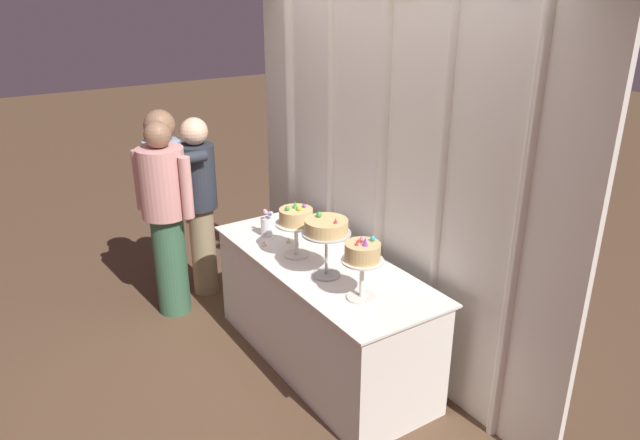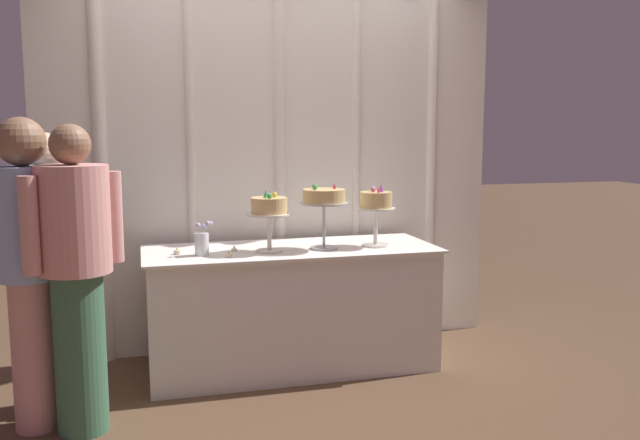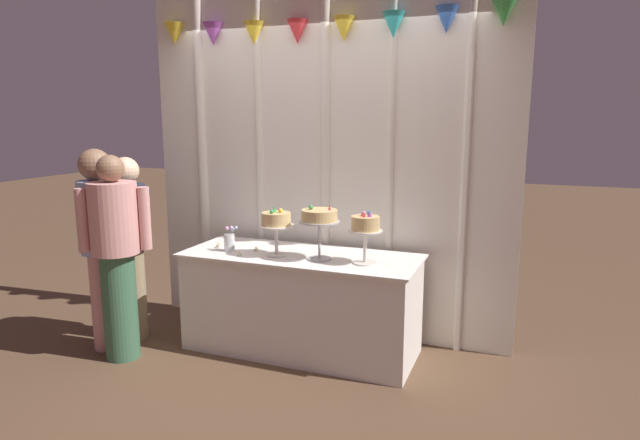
% 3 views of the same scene
% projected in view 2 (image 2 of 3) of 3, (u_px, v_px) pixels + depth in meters
% --- Properties ---
extents(ground_plane, '(24.00, 24.00, 0.00)m').
position_uv_depth(ground_plane, '(295.00, 372.00, 4.15)').
color(ground_plane, brown).
extents(draped_curtain, '(3.08, 0.17, 2.82)m').
position_uv_depth(draped_curtain, '(271.00, 128.00, 4.47)').
color(draped_curtain, white).
rests_on(draped_curtain, ground_plane).
extents(cake_table, '(1.80, 0.71, 0.77)m').
position_uv_depth(cake_table, '(292.00, 308.00, 4.19)').
color(cake_table, white).
rests_on(cake_table, ground_plane).
extents(cake_display_leftmost, '(0.27, 0.27, 0.38)m').
position_uv_depth(cake_display_leftmost, '(269.00, 209.00, 3.97)').
color(cake_display_leftmost, silver).
rests_on(cake_display_leftmost, cake_table).
extents(cake_display_center, '(0.30, 0.30, 0.40)m').
position_uv_depth(cake_display_center, '(324.00, 200.00, 4.06)').
color(cake_display_center, '#B2B2B7').
rests_on(cake_display_center, cake_table).
extents(cake_display_rightmost, '(0.24, 0.24, 0.39)m').
position_uv_depth(cake_display_rightmost, '(376.00, 204.00, 4.17)').
color(cake_display_rightmost, silver).
rests_on(cake_display_rightmost, cake_table).
extents(flower_vase, '(0.11, 0.08, 0.20)m').
position_uv_depth(flower_vase, '(202.00, 242.00, 3.89)').
color(flower_vase, silver).
rests_on(flower_vase, cake_table).
extents(tealight_far_left, '(0.04, 0.04, 0.04)m').
position_uv_depth(tealight_far_left, '(177.00, 252.00, 3.93)').
color(tealight_far_left, beige).
rests_on(tealight_far_left, cake_table).
extents(tealight_near_left, '(0.04, 0.04, 0.03)m').
position_uv_depth(tealight_near_left, '(229.00, 256.00, 3.84)').
color(tealight_near_left, beige).
rests_on(tealight_near_left, cake_table).
extents(tealight_near_right, '(0.04, 0.04, 0.04)m').
position_uv_depth(tealight_near_right, '(234.00, 250.00, 4.01)').
color(tealight_near_right, beige).
rests_on(tealight_near_right, cake_table).
extents(guest_girl_blue_dress, '(0.45, 0.60, 1.48)m').
position_uv_depth(guest_girl_blue_dress, '(49.00, 256.00, 3.51)').
color(guest_girl_blue_dress, '#9E8966').
rests_on(guest_girl_blue_dress, ground_plane).
extents(guest_man_dark_suit, '(0.45, 0.34, 1.56)m').
position_uv_depth(guest_man_dark_suit, '(28.00, 257.00, 3.27)').
color(guest_man_dark_suit, '#D6938E').
rests_on(guest_man_dark_suit, ground_plane).
extents(guest_man_pink_jacket, '(0.47, 0.47, 1.52)m').
position_uv_depth(guest_man_pink_jacket, '(76.00, 269.00, 3.24)').
color(guest_man_pink_jacket, '#3D6B4C').
rests_on(guest_man_pink_jacket, ground_plane).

